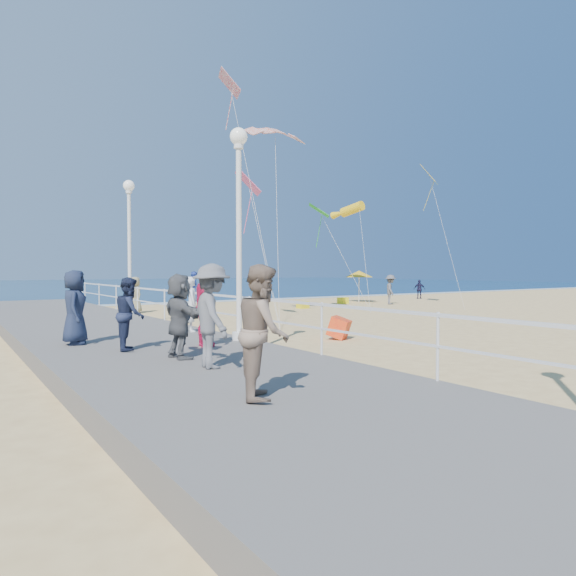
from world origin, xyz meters
TOP-DOWN VIEW (x-y plane):
  - ground at (0.00, 0.00)m, footprint 160.00×160.00m
  - ocean at (0.00, 65.00)m, footprint 160.00×90.00m
  - surf_line at (0.00, 20.50)m, footprint 160.00×1.20m
  - boardwalk at (-7.50, 0.00)m, footprint 5.00×44.00m
  - railing at (-5.05, 0.00)m, footprint 0.05×42.00m
  - lamp_post_mid at (-5.35, 0.00)m, footprint 0.44×0.44m
  - lamp_post_far at (-5.35, 9.00)m, footprint 0.44×0.44m
  - woman_holding_toddler at (-5.64, 2.29)m, footprint 0.54×0.67m
  - toddler_held at (-5.49, 2.44)m, footprint 0.45×0.51m
  - spectator_1 at (-7.92, -5.36)m, footprint 1.06×1.13m
  - spectator_2 at (-7.55, -2.99)m, footprint 0.86×1.30m
  - spectator_3 at (-6.56, -0.54)m, footprint 0.67×1.14m
  - spectator_4 at (-8.96, 1.48)m, footprint 0.78×0.99m
  - spectator_5 at (-7.64, -1.72)m, footprint 0.57×1.60m
  - spectator_7 at (-8.14, -0.09)m, footprint 0.82×0.93m
  - beach_walker_a at (11.93, 11.71)m, footprint 1.29×1.39m
  - beach_walker_b at (18.34, 15.01)m, footprint 0.86×0.83m
  - beach_walker_c at (-3.49, 14.21)m, footprint 0.82×1.03m
  - box_kite at (-1.32, 0.90)m, footprint 0.85×0.89m
  - beach_umbrella at (11.87, 14.60)m, footprint 1.90×1.90m
  - beach_chair_left at (5.36, 12.08)m, footprint 0.55×0.55m
  - beach_chair_right at (9.94, 14.00)m, footprint 0.55×0.55m
  - kite_parafoil at (1.48, 8.92)m, footprint 3.15×0.94m
  - kite_windsock at (8.35, 11.30)m, footprint 0.98×2.54m
  - kite_diamond_pink at (-0.71, 7.67)m, footprint 1.49×1.68m
  - kite_diamond_multi at (12.51, 9.21)m, footprint 1.62×1.47m
  - kite_diamond_green at (5.53, 10.82)m, footprint 1.62×1.66m
  - kite_diamond_redwhite at (-1.41, 7.96)m, footprint 1.19×1.41m

SIDE VIEW (x-z plane):
  - ground at x=0.00m, z-range 0.00..0.00m
  - ocean at x=0.00m, z-range -0.01..0.04m
  - surf_line at x=0.00m, z-range 0.01..0.05m
  - boardwalk at x=-7.50m, z-range 0.00..0.40m
  - beach_chair_left at x=5.36m, z-range 0.00..0.40m
  - beach_chair_right at x=9.94m, z-range 0.00..0.40m
  - box_kite at x=-1.32m, z-range -0.07..0.67m
  - beach_walker_b at x=18.34m, z-range 0.00..1.44m
  - beach_walker_c at x=-3.49m, z-range 0.00..1.83m
  - beach_walker_a at x=11.93m, z-range 0.00..1.88m
  - woman_holding_toddler at x=-5.64m, z-range 0.40..1.97m
  - spectator_7 at x=-8.14m, z-range 0.40..2.01m
  - spectator_5 at x=-7.64m, z-range 0.40..2.10m
  - railing at x=-5.05m, z-range 0.98..1.53m
  - spectator_4 at x=-8.96m, z-range 0.40..2.17m
  - spectator_3 at x=-6.56m, z-range 0.40..2.22m
  - spectator_1 at x=-7.92m, z-range 0.40..2.25m
  - spectator_2 at x=-7.55m, z-range 0.40..2.28m
  - toddler_held at x=-5.49m, z-range 1.25..2.13m
  - beach_umbrella at x=11.87m, z-range 0.84..2.98m
  - lamp_post_mid at x=-5.35m, z-range 1.00..6.32m
  - lamp_post_far at x=-5.35m, z-range 1.00..6.32m
  - kite_diamond_green at x=5.53m, z-range 5.05..5.75m
  - kite_windsock at x=8.35m, z-range 5.19..6.24m
  - kite_diamond_pink at x=-0.71m, z-range 5.40..6.39m
  - kite_diamond_multi at x=12.51m, z-range 7.29..8.35m
  - kite_parafoil at x=1.48m, z-range 8.34..8.99m
  - kite_diamond_redwhite at x=-1.41m, z-range 9.52..10.43m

